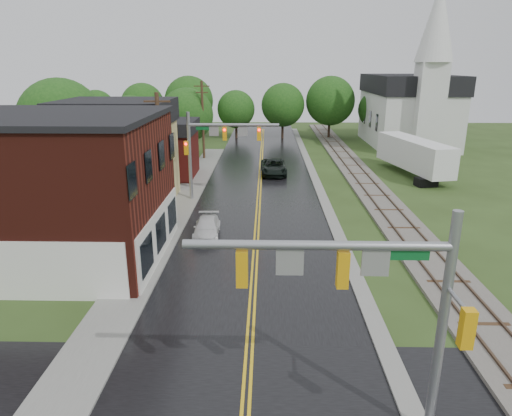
{
  "coord_description": "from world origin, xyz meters",
  "views": [
    {
      "loc": [
        0.63,
        -9.32,
        10.82
      ],
      "look_at": [
        0.09,
        13.78,
        3.5
      ],
      "focal_mm": 32.0,
      "sensor_mm": 36.0,
      "label": 1
    }
  ],
  "objects_px": {
    "utility_pole_b": "(160,155)",
    "semi_trailer": "(414,154)",
    "brick_building": "(32,189)",
    "tree_left_c": "(133,125)",
    "church": "(411,103)",
    "tree_left_e": "(188,116)",
    "utility_pole_c": "(203,119)",
    "traffic_signal_far": "(216,140)",
    "suv_dark": "(274,167)",
    "traffic_signal_near": "(369,288)",
    "tree_left_b": "(63,123)",
    "pickup_white": "(207,228)"
  },
  "relations": [
    {
      "from": "tree_left_b",
      "to": "suv_dark",
      "type": "distance_m",
      "value": 20.29
    },
    {
      "from": "traffic_signal_near",
      "to": "tree_left_b",
      "type": "bearing_deg",
      "value": 125.49
    },
    {
      "from": "utility_pole_b",
      "to": "tree_left_e",
      "type": "bearing_deg",
      "value": 94.9
    },
    {
      "from": "suv_dark",
      "to": "semi_trailer",
      "type": "bearing_deg",
      "value": -2.2
    },
    {
      "from": "tree_left_b",
      "to": "tree_left_c",
      "type": "relative_size",
      "value": 1.27
    },
    {
      "from": "utility_pole_b",
      "to": "semi_trailer",
      "type": "distance_m",
      "value": 26.41
    },
    {
      "from": "suv_dark",
      "to": "utility_pole_c",
      "type": "bearing_deg",
      "value": 134.66
    },
    {
      "from": "traffic_signal_far",
      "to": "tree_left_e",
      "type": "xyz_separation_m",
      "value": [
        -5.38,
        18.9,
        -0.16
      ]
    },
    {
      "from": "tree_left_b",
      "to": "traffic_signal_far",
      "type": "bearing_deg",
      "value": -18.81
    },
    {
      "from": "church",
      "to": "pickup_white",
      "type": "bearing_deg",
      "value": -123.47
    },
    {
      "from": "suv_dark",
      "to": "pickup_white",
      "type": "relative_size",
      "value": 1.36
    },
    {
      "from": "brick_building",
      "to": "tree_left_c",
      "type": "bearing_deg",
      "value": 93.14
    },
    {
      "from": "brick_building",
      "to": "traffic_signal_far",
      "type": "height_order",
      "value": "brick_building"
    },
    {
      "from": "brick_building",
      "to": "utility_pole_b",
      "type": "distance_m",
      "value": 9.03
    },
    {
      "from": "church",
      "to": "tree_left_e",
      "type": "bearing_deg",
      "value": -164.8
    },
    {
      "from": "suv_dark",
      "to": "brick_building",
      "type": "bearing_deg",
      "value": -124.77
    },
    {
      "from": "utility_pole_b",
      "to": "tree_left_c",
      "type": "xyz_separation_m",
      "value": [
        -7.05,
        17.9,
        -0.21
      ]
    },
    {
      "from": "pickup_white",
      "to": "tree_left_b",
      "type": "bearing_deg",
      "value": 135.12
    },
    {
      "from": "traffic_signal_far",
      "to": "semi_trailer",
      "type": "relative_size",
      "value": 0.63
    },
    {
      "from": "tree_left_c",
      "to": "tree_left_b",
      "type": "bearing_deg",
      "value": -116.56
    },
    {
      "from": "suv_dark",
      "to": "semi_trailer",
      "type": "height_order",
      "value": "semi_trailer"
    },
    {
      "from": "utility_pole_b",
      "to": "suv_dark",
      "type": "relative_size",
      "value": 1.65
    },
    {
      "from": "tree_left_e",
      "to": "tree_left_b",
      "type": "bearing_deg",
      "value": -122.74
    },
    {
      "from": "tree_left_b",
      "to": "tree_left_c",
      "type": "xyz_separation_m",
      "value": [
        4.0,
        8.0,
        -1.21
      ]
    },
    {
      "from": "church",
      "to": "utility_pole_c",
      "type": "relative_size",
      "value": 2.22
    },
    {
      "from": "utility_pole_b",
      "to": "tree_left_c",
      "type": "height_order",
      "value": "utility_pole_b"
    },
    {
      "from": "brick_building",
      "to": "tree_left_e",
      "type": "relative_size",
      "value": 1.75
    },
    {
      "from": "church",
      "to": "brick_building",
      "type": "bearing_deg",
      "value": -129.98
    },
    {
      "from": "traffic_signal_far",
      "to": "utility_pole_c",
      "type": "bearing_deg",
      "value": 101.09
    },
    {
      "from": "traffic_signal_near",
      "to": "tree_left_b",
      "type": "xyz_separation_m",
      "value": [
        -21.32,
        29.9,
        0.75
      ]
    },
    {
      "from": "traffic_signal_near",
      "to": "suv_dark",
      "type": "distance_m",
      "value": 34.56
    },
    {
      "from": "traffic_signal_far",
      "to": "tree_left_c",
      "type": "height_order",
      "value": "tree_left_c"
    },
    {
      "from": "traffic_signal_near",
      "to": "tree_left_b",
      "type": "distance_m",
      "value": 36.73
    },
    {
      "from": "pickup_white",
      "to": "semi_trailer",
      "type": "height_order",
      "value": "semi_trailer"
    },
    {
      "from": "utility_pole_b",
      "to": "tree_left_e",
      "type": "height_order",
      "value": "utility_pole_b"
    },
    {
      "from": "brick_building",
      "to": "utility_pole_c",
      "type": "relative_size",
      "value": 1.59
    },
    {
      "from": "suv_dark",
      "to": "tree_left_c",
      "type": "bearing_deg",
      "value": 164.74
    },
    {
      "from": "church",
      "to": "utility_pole_c",
      "type": "xyz_separation_m",
      "value": [
        -26.8,
        -9.74,
        -1.11
      ]
    },
    {
      "from": "tree_left_e",
      "to": "tree_left_c",
      "type": "bearing_deg",
      "value": -129.81
    },
    {
      "from": "utility_pole_c",
      "to": "tree_left_c",
      "type": "relative_size",
      "value": 1.18
    },
    {
      "from": "semi_trailer",
      "to": "tree_left_c",
      "type": "bearing_deg",
      "value": 172.61
    },
    {
      "from": "pickup_white",
      "to": "utility_pole_c",
      "type": "bearing_deg",
      "value": 95.46
    },
    {
      "from": "brick_building",
      "to": "suv_dark",
      "type": "bearing_deg",
      "value": 56.93
    },
    {
      "from": "traffic_signal_near",
      "to": "tree_left_e",
      "type": "relative_size",
      "value": 0.9
    },
    {
      "from": "semi_trailer",
      "to": "utility_pole_c",
      "type": "bearing_deg",
      "value": 160.42
    },
    {
      "from": "tree_left_c",
      "to": "pickup_white",
      "type": "relative_size",
      "value": 1.91
    },
    {
      "from": "suv_dark",
      "to": "tree_left_b",
      "type": "bearing_deg",
      "value": -168.97
    },
    {
      "from": "suv_dark",
      "to": "semi_trailer",
      "type": "distance_m",
      "value": 14.11
    },
    {
      "from": "traffic_signal_near",
      "to": "utility_pole_b",
      "type": "bearing_deg",
      "value": 117.19
    },
    {
      "from": "tree_left_c",
      "to": "tree_left_e",
      "type": "height_order",
      "value": "tree_left_e"
    }
  ]
}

